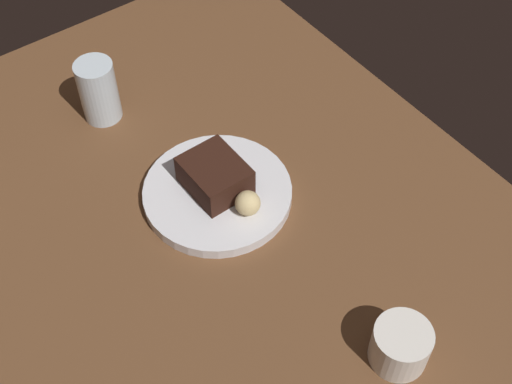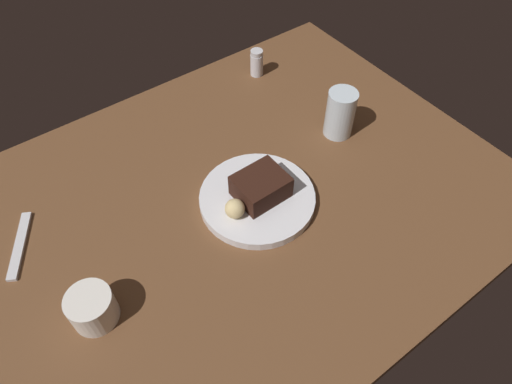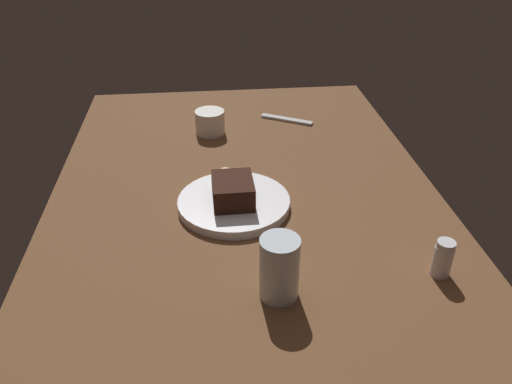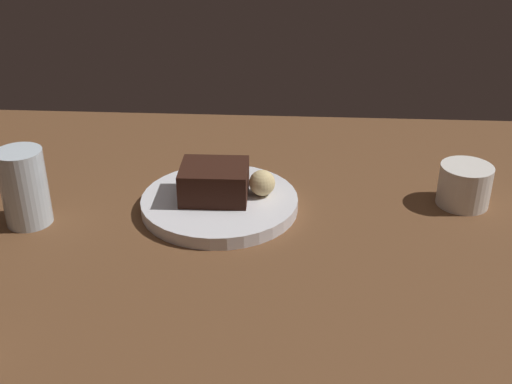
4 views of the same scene
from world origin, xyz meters
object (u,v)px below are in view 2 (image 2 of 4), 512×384
at_px(bread_roll, 235,209).
at_px(salt_shaker, 257,63).
at_px(chocolate_cake_slice, 261,186).
at_px(coffee_cup, 92,308).
at_px(dessert_spoon, 20,245).
at_px(water_glass, 340,113).
at_px(dessert_plate, 257,199).

relative_size(bread_roll, salt_shaker, 0.56).
distance_m(chocolate_cake_slice, coffee_cup, 0.37).
distance_m(chocolate_cake_slice, salt_shaker, 0.42).
height_order(bread_roll, dessert_spoon, bread_roll).
height_order(chocolate_cake_slice, water_glass, water_glass).
height_order(dessert_plate, dessert_spoon, dessert_plate).
relative_size(chocolate_cake_slice, water_glass, 0.88).
bearing_deg(dessert_spoon, chocolate_cake_slice, 96.59).
bearing_deg(salt_shaker, dessert_plate, -126.14).
height_order(salt_shaker, water_glass, water_glass).
bearing_deg(chocolate_cake_slice, dessert_plate, 166.67).
xyz_separation_m(chocolate_cake_slice, dessert_spoon, (-0.43, 0.18, -0.04)).
xyz_separation_m(bread_roll, dessert_spoon, (-0.36, 0.19, -0.04)).
bearing_deg(dessert_plate, bread_roll, -168.13).
height_order(water_glass, coffee_cup, water_glass).
xyz_separation_m(coffee_cup, dessert_spoon, (-0.06, 0.22, -0.03)).
relative_size(dessert_plate, chocolate_cake_slice, 2.37).
height_order(dessert_plate, salt_shaker, salt_shaker).
bearing_deg(dessert_spoon, bread_roll, 91.33).
height_order(bread_roll, salt_shaker, salt_shaker).
bearing_deg(dessert_spoon, dessert_plate, 96.44).
height_order(chocolate_cake_slice, bread_roll, chocolate_cake_slice).
xyz_separation_m(dessert_plate, dessert_spoon, (-0.42, 0.18, -0.01)).
xyz_separation_m(dessert_plate, chocolate_cake_slice, (0.01, -0.00, 0.03)).
bearing_deg(dessert_spoon, water_glass, 109.20).
bearing_deg(coffee_cup, bread_roll, 4.75).
height_order(chocolate_cake_slice, dessert_spoon, chocolate_cake_slice).
bearing_deg(salt_shaker, bread_roll, -131.35).
distance_m(dessert_plate, dessert_spoon, 0.46).
bearing_deg(salt_shaker, water_glass, -85.92).
height_order(dessert_plate, coffee_cup, coffee_cup).
xyz_separation_m(dessert_plate, water_glass, (0.27, 0.06, 0.05)).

